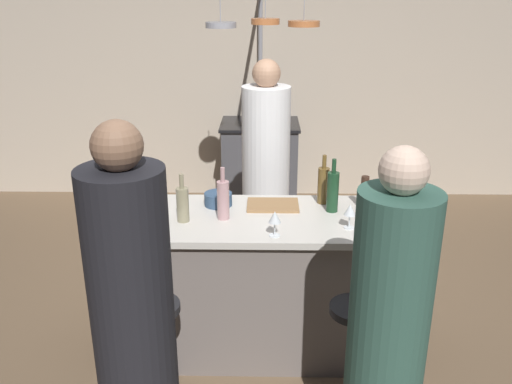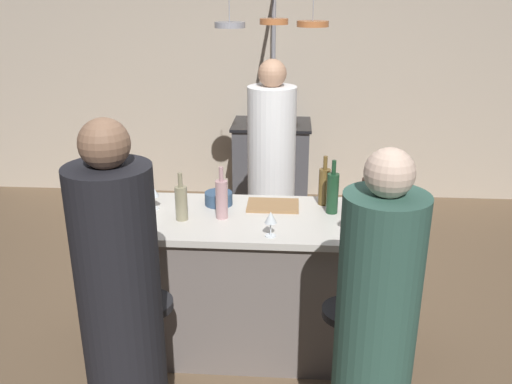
{
  "view_description": "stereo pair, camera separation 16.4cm",
  "coord_description": "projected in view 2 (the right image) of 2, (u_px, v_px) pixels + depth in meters",
  "views": [
    {
      "loc": [
        0.05,
        -2.96,
        2.17
      ],
      "look_at": [
        0.0,
        0.15,
        1.0
      ],
      "focal_mm": 37.9,
      "sensor_mm": 36.0,
      "label": 1
    },
    {
      "loc": [
        0.22,
        -2.95,
        2.17
      ],
      "look_at": [
        0.0,
        0.15,
        1.0
      ],
      "focal_mm": 37.9,
      "sensor_mm": 36.0,
      "label": 2
    }
  ],
  "objects": [
    {
      "name": "wine_glass_near_left_guest",
      "position": [
        153.0,
        193.0,
        3.3
      ],
      "size": [
        0.07,
        0.07,
        0.15
      ],
      "color": "silver",
      "rests_on": "kitchen_island"
    },
    {
      "name": "chef",
      "position": [
        271.0,
        181.0,
        4.14
      ],
      "size": [
        0.36,
        0.36,
        1.71
      ],
      "color": "white",
      "rests_on": "ground_plane"
    },
    {
      "name": "overhead_pot_rack",
      "position": [
        272.0,
        47.0,
        4.71
      ],
      "size": [
        0.9,
        1.43,
        2.17
      ],
      "color": "gray",
      "rests_on": "ground_plane"
    },
    {
      "name": "wine_bottle_white",
      "position": [
        181.0,
        202.0,
        3.14
      ],
      "size": [
        0.07,
        0.07,
        0.29
      ],
      "color": "gray",
      "rests_on": "kitchen_island"
    },
    {
      "name": "guest_right",
      "position": [
        374.0,
        344.0,
        2.3
      ],
      "size": [
        0.34,
        0.34,
        1.62
      ],
      "color": "#33594C",
      "rests_on": "ground_plane"
    },
    {
      "name": "stove_range",
      "position": [
        271.0,
        164.0,
        5.67
      ],
      "size": [
        0.8,
        0.64,
        0.89
      ],
      "color": "#47474C",
      "rests_on": "ground_plane"
    },
    {
      "name": "pepper_mill",
      "position": [
        365.0,
        195.0,
        3.27
      ],
      "size": [
        0.05,
        0.05,
        0.21
      ],
      "primitive_type": "cylinder",
      "color": "#382319",
      "rests_on": "kitchen_island"
    },
    {
      "name": "guest_left",
      "position": [
        122.0,
        321.0,
        2.4
      ],
      "size": [
        0.36,
        0.36,
        1.71
      ],
      "color": "black",
      "rests_on": "ground_plane"
    },
    {
      "name": "wine_glass_near_right_guest",
      "position": [
        271.0,
        219.0,
        2.93
      ],
      "size": [
        0.07,
        0.07,
        0.15
      ],
      "color": "silver",
      "rests_on": "kitchen_island"
    },
    {
      "name": "wine_bottle_rose",
      "position": [
        222.0,
        198.0,
        3.16
      ],
      "size": [
        0.07,
        0.07,
        0.32
      ],
      "color": "#B78C8E",
      "rests_on": "kitchen_island"
    },
    {
      "name": "back_wall",
      "position": [
        274.0,
        76.0,
        5.74
      ],
      "size": [
        6.4,
        0.16,
        2.6
      ],
      "primitive_type": "cube",
      "color": "#BCAD99",
      "rests_on": "ground_plane"
    },
    {
      "name": "bar_stool_left",
      "position": [
        152.0,
        351.0,
        2.86
      ],
      "size": [
        0.28,
        0.28,
        0.68
      ],
      "color": "#4C4C51",
      "rests_on": "ground_plane"
    },
    {
      "name": "kitchen_island",
      "position": [
        254.0,
        282.0,
        3.38
      ],
      "size": [
        1.8,
        0.72,
        0.9
      ],
      "color": "slate",
      "rests_on": "ground_plane"
    },
    {
      "name": "ground_plane",
      "position": [
        254.0,
        343.0,
        3.54
      ],
      "size": [
        9.0,
        9.0,
        0.0
      ],
      "primitive_type": "plane",
      "color": "brown"
    },
    {
      "name": "mixing_bowl_steel",
      "position": [
        131.0,
        212.0,
        3.18
      ],
      "size": [
        0.22,
        0.22,
        0.08
      ],
      "primitive_type": "cylinder",
      "color": "#B7B7BC",
      "rests_on": "kitchen_island"
    },
    {
      "name": "mixing_bowl_blue",
      "position": [
        219.0,
        198.0,
        3.39
      ],
      "size": [
        0.17,
        0.17,
        0.08
      ],
      "primitive_type": "cylinder",
      "color": "#334C6B",
      "rests_on": "kitchen_island"
    },
    {
      "name": "wine_glass_by_chef",
      "position": [
        348.0,
        213.0,
        3.0
      ],
      "size": [
        0.07,
        0.07,
        0.15
      ],
      "color": "silver",
      "rests_on": "kitchen_island"
    },
    {
      "name": "cutting_board",
      "position": [
        273.0,
        205.0,
        3.36
      ],
      "size": [
        0.32,
        0.22,
        0.02
      ],
      "primitive_type": "cube",
      "color": "#997047",
      "rests_on": "kitchen_island"
    },
    {
      "name": "wine_bottle_green",
      "position": [
        333.0,
        192.0,
        3.23
      ],
      "size": [
        0.07,
        0.07,
        0.33
      ],
      "color": "#193D23",
      "rests_on": "kitchen_island"
    },
    {
      "name": "bar_stool_right",
      "position": [
        344.0,
        359.0,
        2.79
      ],
      "size": [
        0.28,
        0.28,
        0.68
      ],
      "color": "#4C4C51",
      "rests_on": "ground_plane"
    },
    {
      "name": "wine_bottle_amber",
      "position": [
        324.0,
        186.0,
        3.36
      ],
      "size": [
        0.07,
        0.07,
        0.32
      ],
      "color": "brown",
      "rests_on": "kitchen_island"
    }
  ]
}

